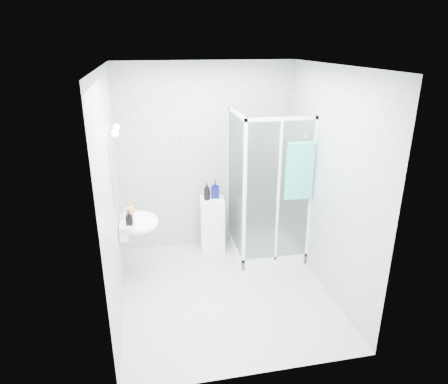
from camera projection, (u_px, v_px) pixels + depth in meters
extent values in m
cube|color=silver|center=(226.00, 191.00, 4.34)|extent=(2.40, 2.60, 2.60)
cube|color=#B1B4B6|center=(226.00, 291.00, 4.81)|extent=(2.40, 2.60, 0.01)
cube|color=white|center=(226.00, 66.00, 3.88)|extent=(2.40, 2.60, 0.01)
cube|color=white|center=(265.00, 248.00, 5.70)|extent=(0.90, 0.90, 0.12)
cube|color=white|center=(237.00, 114.00, 4.94)|extent=(0.04, 0.90, 0.04)
cube|color=white|center=(282.00, 119.00, 4.63)|extent=(0.90, 0.04, 0.04)
cube|color=white|center=(244.00, 200.00, 4.90)|extent=(0.04, 0.04, 2.00)
cube|color=white|center=(236.00, 185.00, 5.27)|extent=(0.02, 0.82, 1.84)
cube|color=white|center=(278.00, 195.00, 4.95)|extent=(0.82, 0.02, 1.84)
cube|color=white|center=(278.00, 194.00, 4.96)|extent=(0.03, 0.04, 1.84)
cylinder|color=silver|center=(260.00, 153.00, 5.60)|extent=(0.02, 0.02, 1.00)
cylinder|color=silver|center=(262.00, 120.00, 5.41)|extent=(0.09, 0.05, 0.09)
cylinder|color=silver|center=(262.00, 173.00, 5.75)|extent=(0.12, 0.04, 0.12)
cylinder|color=silver|center=(305.00, 136.00, 4.71)|extent=(0.03, 0.05, 0.03)
cube|color=white|center=(124.00, 228.00, 4.74)|extent=(0.10, 0.40, 0.18)
ellipsoid|color=white|center=(139.00, 222.00, 4.76)|extent=(0.46, 0.56, 0.20)
cube|color=white|center=(129.00, 219.00, 4.72)|extent=(0.16, 0.50, 0.02)
cylinder|color=silver|center=(123.00, 214.00, 4.68)|extent=(0.04, 0.04, 0.16)
cylinder|color=silver|center=(127.00, 208.00, 4.66)|extent=(0.12, 0.02, 0.02)
cube|color=white|center=(114.00, 168.00, 4.47)|extent=(0.02, 0.60, 0.70)
cylinder|color=silver|center=(111.00, 134.00, 4.17)|extent=(0.05, 0.04, 0.04)
sphere|color=white|center=(115.00, 133.00, 4.18)|extent=(0.08, 0.08, 0.08)
cylinder|color=silver|center=(113.00, 127.00, 4.47)|extent=(0.05, 0.04, 0.04)
sphere|color=white|center=(116.00, 127.00, 4.47)|extent=(0.08, 0.08, 0.08)
cylinder|color=silver|center=(181.00, 137.00, 5.33)|extent=(0.02, 0.04, 0.02)
sphere|color=silver|center=(181.00, 138.00, 5.31)|extent=(0.03, 0.03, 0.03)
cylinder|color=silver|center=(196.00, 137.00, 5.37)|extent=(0.02, 0.04, 0.02)
sphere|color=silver|center=(196.00, 137.00, 5.34)|extent=(0.03, 0.03, 0.03)
cube|color=white|center=(212.00, 225.00, 5.63)|extent=(0.36, 0.36, 0.79)
cube|color=white|center=(214.00, 230.00, 5.49)|extent=(0.29, 0.04, 0.67)
sphere|color=orange|center=(222.00, 227.00, 5.48)|extent=(0.03, 0.03, 0.03)
cube|color=#30B7A5|center=(299.00, 172.00, 4.85)|extent=(0.34, 0.04, 0.70)
cylinder|color=#30B7A5|center=(301.00, 144.00, 4.73)|extent=(0.34, 0.05, 0.05)
imported|color=black|center=(207.00, 191.00, 5.42)|extent=(0.12, 0.12, 0.24)
imported|color=#0C0D49|center=(215.00, 189.00, 5.50)|extent=(0.13, 0.13, 0.24)
imported|color=orange|center=(130.00, 208.00, 4.82)|extent=(0.12, 0.12, 0.15)
imported|color=black|center=(129.00, 218.00, 4.53)|extent=(0.09, 0.09, 0.17)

